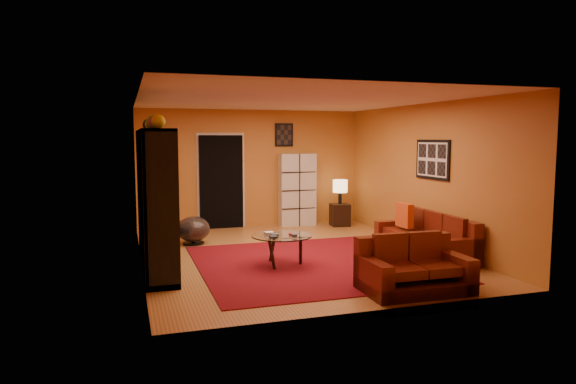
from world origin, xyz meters
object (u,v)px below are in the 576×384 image
object	(u,v)px
side_table	(340,215)
table_lamp	(340,187)
coffee_table	(282,238)
storage_cabinet	(297,190)
tv	(158,202)
bowl_chair	(193,229)
sofa	(428,239)
loveseat	(412,268)
entertainment_unit	(155,198)

from	to	relation	value
side_table	table_lamp	distance (m)	0.64
coffee_table	side_table	distance (m)	3.87
storage_cabinet	table_lamp	world-z (taller)	storage_cabinet
tv	table_lamp	world-z (taller)	tv
storage_cabinet	table_lamp	xyz separation A→B (m)	(0.90, -0.37, 0.07)
storage_cabinet	bowl_chair	xyz separation A→B (m)	(-2.53, -1.41, -0.54)
side_table	sofa	bearing A→B (deg)	-85.82
storage_cabinet	tv	bearing A→B (deg)	-137.63
tv	table_lamp	distance (m)	4.78
storage_cabinet	table_lamp	size ratio (longest dim) A/B	2.99
tv	sofa	bearing A→B (deg)	-99.94
storage_cabinet	side_table	distance (m)	1.13
loveseat	bowl_chair	size ratio (longest dim) A/B	2.17
tv	side_table	world-z (taller)	tv
sofa	loveseat	xyz separation A→B (m)	(-1.32, -1.67, 0.00)
loveseat	side_table	size ratio (longest dim) A/B	2.74
sofa	table_lamp	size ratio (longest dim) A/B	3.77
sofa	side_table	distance (m)	3.19
entertainment_unit	coffee_table	xyz separation A→B (m)	(1.86, -0.66, -0.62)
entertainment_unit	loveseat	distance (m)	4.00
storage_cabinet	bowl_chair	bearing A→B (deg)	-149.29
side_table	table_lamp	xyz separation A→B (m)	(0.00, 0.00, 0.64)
entertainment_unit	side_table	distance (m)	4.90
loveseat	table_lamp	distance (m)	5.01
tv	side_table	distance (m)	4.84
coffee_table	sofa	bearing A→B (deg)	-2.08
tv	storage_cabinet	bearing A→B (deg)	-49.14
side_table	bowl_chair	bearing A→B (deg)	-163.13
entertainment_unit	side_table	size ratio (longest dim) A/B	6.00
table_lamp	tv	bearing A→B (deg)	-149.63
side_table	storage_cabinet	bearing A→B (deg)	157.44
tv	loveseat	world-z (taller)	tv
sofa	table_lamp	xyz separation A→B (m)	(-0.23, 3.18, 0.60)
coffee_table	bowl_chair	bearing A→B (deg)	118.35
entertainment_unit	table_lamp	world-z (taller)	entertainment_unit
entertainment_unit	coffee_table	size ratio (longest dim) A/B	3.18
coffee_table	bowl_chair	xyz separation A→B (m)	(-1.11, 2.05, -0.15)
storage_cabinet	coffee_table	bearing A→B (deg)	-110.79
bowl_chair	side_table	distance (m)	3.58
loveseat	coffee_table	xyz separation A→B (m)	(-1.23, 1.76, 0.14)
entertainment_unit	storage_cabinet	xyz separation A→B (m)	(3.28, 2.80, -0.24)
coffee_table	storage_cabinet	world-z (taller)	storage_cabinet
table_lamp	storage_cabinet	bearing A→B (deg)	157.44
entertainment_unit	bowl_chair	xyz separation A→B (m)	(0.75, 1.39, -0.77)
entertainment_unit	storage_cabinet	bearing A→B (deg)	40.51
entertainment_unit	side_table	bearing A→B (deg)	30.16
sofa	table_lamp	world-z (taller)	table_lamp
sofa	entertainment_unit	bearing A→B (deg)	171.30
entertainment_unit	storage_cabinet	distance (m)	4.32
tv	coffee_table	size ratio (longest dim) A/B	0.96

